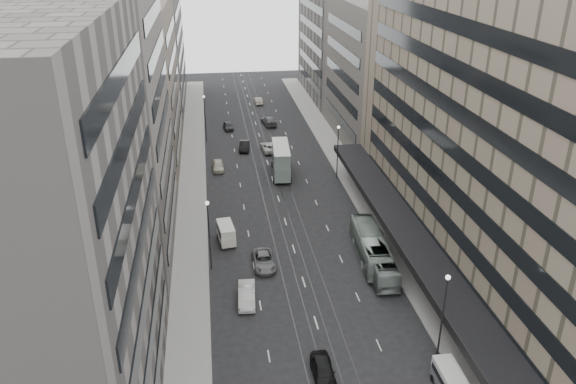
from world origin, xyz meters
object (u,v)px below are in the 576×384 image
sedan_2 (264,261)px  double_decker (281,160)px  bus_near (370,246)px  sedan_0 (323,371)px  bus_far (379,259)px  vw_microbus (450,381)px  sedan_1 (247,295)px  panel_van (226,233)px

sedan_2 → double_decker: bearing=77.7°
bus_near → sedan_2: bearing=4.1°
bus_near → sedan_0: bearing=67.4°
double_decker → sedan_0: (-2.31, -43.73, -1.78)m
bus_far → sedan_0: (-9.31, -15.29, -0.68)m
vw_microbus → sedan_1: vw_microbus is taller
vw_microbus → sedan_2: vw_microbus is taller
sedan_0 → sedan_2: bearing=100.6°
bus_near → double_decker: 26.59m
panel_van → sedan_1: bearing=-90.4°
panel_van → sedan_0: bearing=-81.1°
sedan_2 → sedan_1: bearing=-111.2°
bus_near → sedan_1: bearing=27.8°
panel_van → sedan_1: (1.50, -12.29, -0.54)m
bus_near → bus_far: bearing=99.3°
panel_van → sedan_0: 24.94m
panel_van → bus_far: bearing=-35.3°
bus_near → vw_microbus: bearing=95.9°
bus_far → bus_near: bearing=-80.2°
vw_microbus → panel_van: 31.74m
sedan_2 → bus_far: bearing=-13.0°
bus_near → sedan_1: size_ratio=2.39×
sedan_1 → panel_van: bearing=101.0°
bus_far → sedan_0: 17.92m
vw_microbus → sedan_0: (-9.71, 3.07, -0.46)m
bus_far → panel_van: size_ratio=2.57×
double_decker → panel_van: bearing=-110.8°
double_decker → sedan_1: double_decker is taller
double_decker → panel_van: 21.89m
bus_far → double_decker: double_decker is taller
vw_microbus → bus_far: bearing=91.8°
vw_microbus → sedan_2: 24.66m
sedan_1 → sedan_2: size_ratio=0.94×
panel_van → double_decker: bearing=57.5°
bus_far → panel_van: 18.44m
panel_van → sedan_2: bearing=-63.9°
vw_microbus → sedan_1: bearing=136.5°
bus_near → sedan_1: bus_near is taller
bus_near → vw_microbus: (0.64, -21.09, -0.37)m
vw_microbus → panel_van: size_ratio=1.02×
bus_near → sedan_0: bus_near is taller
panel_van → sedan_0: size_ratio=0.90×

